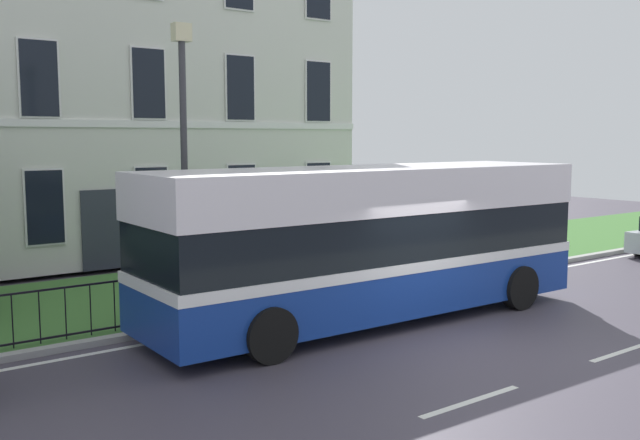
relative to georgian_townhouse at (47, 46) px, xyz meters
The scene contains 5 objects.
ground_plane 15.50m from the georgian_townhouse, 78.41° to the right, with size 60.00×56.00×0.18m.
georgian_townhouse is the anchor object (origin of this frame).
iron_verge_railing 12.06m from the georgian_townhouse, 90.00° to the right, with size 19.43×0.04×0.97m.
single_decker_bus 13.57m from the georgian_townhouse, 77.64° to the right, with size 9.79×2.86×3.14m.
street_lamp_post 10.29m from the georgian_townhouse, 91.26° to the right, with size 0.36×0.24×5.89m.
Camera 1 is at (-9.56, -8.32, 3.74)m, focal length 39.92 mm.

